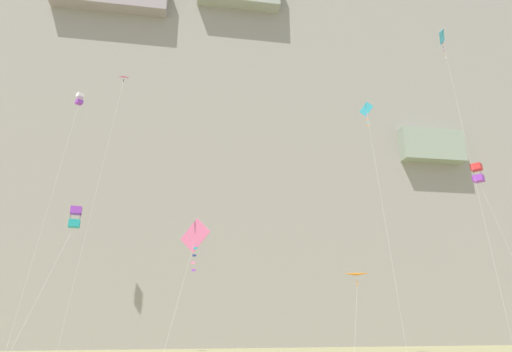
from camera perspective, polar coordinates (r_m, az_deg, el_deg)
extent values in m
cube|color=gray|center=(80.31, -3.76, 9.50)|extent=(180.00, 27.72, 83.86)
cube|color=gray|center=(72.38, 22.89, 3.71)|extent=(10.41, 3.32, 5.35)
cube|color=red|center=(49.82, 28.18, 1.08)|extent=(1.39, 1.39, 0.69)
cube|color=purple|center=(49.45, 28.41, -0.31)|extent=(1.39, 1.39, 0.69)
cylinder|color=black|center=(49.90, 28.70, 0.36)|extent=(0.03, 0.03, 1.86)
cylinder|color=black|center=(49.37, 27.88, 0.41)|extent=(0.03, 0.03, 1.86)
cube|color=white|center=(56.06, -23.15, 10.22)|extent=(1.02, 1.02, 0.50)
cube|color=purple|center=(55.64, -23.27, 9.38)|extent=(1.02, 1.02, 0.50)
cylinder|color=black|center=(55.77, -22.89, 9.80)|extent=(0.02, 0.02, 1.36)
cylinder|color=black|center=(55.94, -23.54, 9.80)|extent=(0.02, 0.02, 1.36)
cylinder|color=silver|center=(48.40, -26.93, -4.35)|extent=(1.24, 5.72, 28.39)
cube|color=purple|center=(45.46, -23.62, -4.40)|extent=(1.23, 1.23, 0.73)
cube|color=teal|center=(45.18, -23.84, -6.04)|extent=(1.23, 1.23, 0.73)
cylinder|color=black|center=(45.20, -23.16, -5.26)|extent=(0.04, 0.04, 1.97)
cylinder|color=black|center=(45.44, -24.31, -5.17)|extent=(0.04, 0.04, 1.97)
cylinder|color=silver|center=(42.12, -27.44, -13.66)|extent=(2.27, 5.43, 12.18)
cube|color=#38B2D1|center=(47.50, 15.02, 8.93)|extent=(1.21, 1.17, 1.61)
cylinder|color=black|center=(47.50, 15.02, 8.93)|extent=(0.23, 0.39, 1.30)
cube|color=pink|center=(47.23, 15.11, 8.27)|extent=(0.19, 0.09, 0.10)
cube|color=pink|center=(47.08, 15.13, 7.90)|extent=(0.18, 0.10, 0.10)
cube|color=orange|center=(46.94, 15.19, 7.52)|extent=(0.15, 0.15, 0.10)
cube|color=#38B2D1|center=(46.80, 15.24, 7.15)|extent=(0.18, 0.11, 0.10)
cube|color=orange|center=(46.64, 15.24, 6.77)|extent=(0.19, 0.10, 0.10)
cylinder|color=silver|center=(41.30, 17.37, -5.66)|extent=(0.44, 4.16, 25.18)
cube|color=pink|center=(30.80, -8.41, -8.14)|extent=(2.16, 1.38, 2.49)
cylinder|color=black|center=(30.80, -8.41, -8.14)|extent=(0.21, 0.46, 2.03)
cube|color=teal|center=(30.64, -8.37, -9.86)|extent=(0.25, 0.20, 0.15)
cube|color=navy|center=(30.57, -8.53, -10.82)|extent=(0.27, 0.17, 0.15)
cube|color=pink|center=(30.50, -8.69, -11.78)|extent=(0.29, 0.13, 0.15)
cube|color=purple|center=(30.45, -8.63, -12.75)|extent=(0.29, 0.13, 0.15)
cylinder|color=silver|center=(29.65, -10.87, -17.06)|extent=(2.01, 1.33, 9.09)
pyramid|color=orange|center=(45.81, 13.78, -14.04)|extent=(2.17, 1.80, 0.21)
cube|color=orange|center=(45.18, 13.83, -14.24)|extent=(0.23, 0.48, 0.54)
cylinder|color=silver|center=(43.72, 13.64, -18.71)|extent=(1.78, 2.22, 6.99)
pyramid|color=pink|center=(49.41, -17.88, 12.72)|extent=(1.03, 0.71, 0.20)
cube|color=black|center=(49.65, -17.86, 12.47)|extent=(0.05, 0.30, 0.32)
cylinder|color=silver|center=(43.41, -21.53, -3.32)|extent=(2.46, 2.18, 28.82)
cube|color=#38B2D1|center=(49.22, 24.33, 17.16)|extent=(1.60, 1.51, 2.10)
cylinder|color=black|center=(49.22, 24.33, 17.16)|extent=(0.49, 0.32, 1.70)
cube|color=red|center=(48.77, 24.45, 16.39)|extent=(0.14, 0.24, 0.13)
cube|color=black|center=(48.50, 24.47, 15.97)|extent=(0.20, 0.19, 0.13)
cube|color=#CC3399|center=(48.28, 24.58, 15.52)|extent=(0.10, 0.25, 0.13)
cube|color=orange|center=(48.07, 24.71, 15.06)|extent=(0.17, 0.22, 0.13)
cube|color=white|center=(47.82, 24.75, 14.63)|extent=(0.12, 0.25, 0.13)
cylinder|color=silver|center=(41.98, 27.99, -0.30)|extent=(0.44, 1.56, 31.09)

